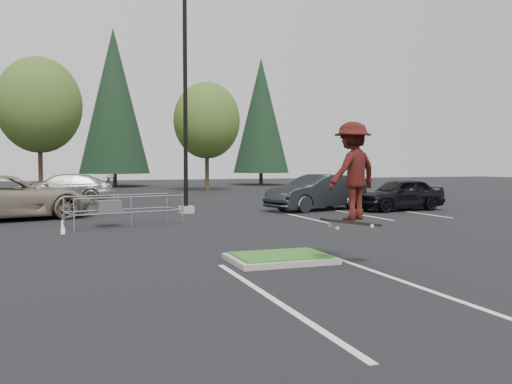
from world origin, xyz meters
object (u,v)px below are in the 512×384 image
object	(u,v)px
conif_c	(261,116)
car_r_black	(400,194)
light_pole	(185,107)
skateboarder	(352,172)
conif_b	(114,101)
decid_b	(39,108)
car_r_charc	(317,192)
car_far_silver	(63,189)
car_l_tan	(7,198)
cart_corral	(112,207)
decid_c	(207,123)

from	to	relation	value
conif_c	car_r_black	distance (m)	30.29
light_pole	skateboarder	size ratio (longest dim) A/B	4.60
light_pole	conif_b	size ratio (longest dim) A/B	0.70
decid_b	conif_b	bearing A→B (deg)	58.91
car_r_charc	light_pole	bearing A→B (deg)	-111.46
light_pole	skateboarder	bearing A→B (deg)	-86.92
light_pole	conif_b	distance (m)	28.69
light_pole	car_r_black	xyz separation A→B (m)	(9.50, -1.90, -3.82)
car_far_silver	car_l_tan	bearing A→B (deg)	-6.82
conif_c	cart_corral	size ratio (longest dim) A/B	3.13
decid_b	car_r_black	distance (m)	26.49
conif_c	car_l_tan	size ratio (longest dim) A/B	2.05
light_pole	car_far_silver	size ratio (longest dim) A/B	1.86
decid_c	cart_corral	distance (m)	24.11
conif_c	car_far_silver	world-z (taller)	conif_c
cart_corral	skateboarder	distance (m)	9.89
conif_c	decid_c	bearing A→B (deg)	-129.64
conif_c	decid_b	bearing A→B (deg)	-155.86
light_pole	conif_c	size ratio (longest dim) A/B	0.81
light_pole	conif_b	xyz separation A→B (m)	(-0.50, 28.50, 3.29)
conif_c	cart_corral	xyz separation A→B (m)	(-16.92, -31.60, -6.17)
conif_b	decid_b	bearing A→B (deg)	-121.09
conif_c	car_r_black	world-z (taller)	conif_c
car_r_charc	decid_c	bearing A→B (deg)	164.89
decid_b	decid_c	size ratio (longest dim) A/B	1.15
decid_c	conif_b	bearing A→B (deg)	119.32
decid_b	car_r_black	bearing A→B (deg)	-51.92
decid_b	car_r_black	xyz separation A→B (m)	(16.01, -20.43, -5.31)
decid_b	car_r_black	world-z (taller)	decid_b
car_r_black	light_pole	bearing A→B (deg)	-107.14
car_l_tan	skateboarder	bearing A→B (deg)	-166.54
conif_c	skateboarder	distance (m)	42.75
conif_b	skateboarder	world-z (taller)	conif_b
car_r_black	car_far_silver	bearing A→B (deg)	-129.30
skateboarder	cart_corral	bearing A→B (deg)	-86.78
conif_c	cart_corral	distance (m)	36.37
light_pole	decid_c	distance (m)	18.67
conif_b	skateboarder	bearing A→B (deg)	-88.34
car_far_silver	conif_b	bearing A→B (deg)	174.46
conif_c	car_r_charc	world-z (taller)	conif_c
decid_c	cart_corral	xyz separation A→B (m)	(-8.91, -21.93, -4.58)
conif_b	car_far_silver	size ratio (longest dim) A/B	2.66
decid_b	car_l_tan	xyz separation A→B (m)	(-0.49, -19.03, -5.19)
car_r_black	conif_b	bearing A→B (deg)	-167.65
conif_b	decid_c	bearing A→B (deg)	-60.68
light_pole	decid_c	xyz separation A→B (m)	(5.49, 17.83, 0.69)
cart_corral	car_r_charc	distance (m)	10.08
light_pole	car_r_charc	xyz separation A→B (m)	(6.00, -0.50, -3.74)
decid_b	car_r_charc	xyz separation A→B (m)	(12.51, -19.03, -5.22)
car_r_charc	car_far_silver	size ratio (longest dim) A/B	0.91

